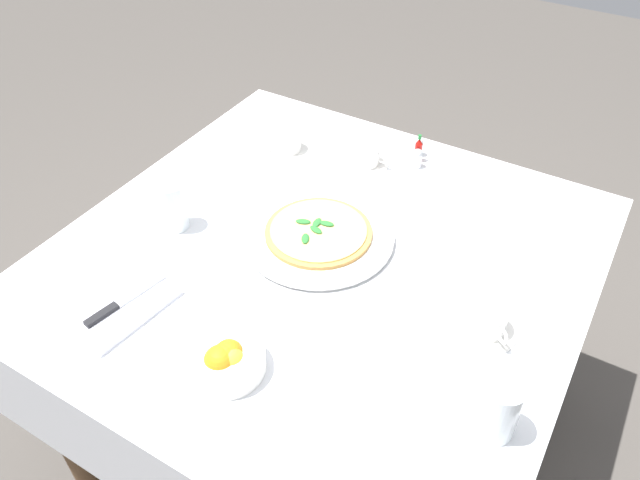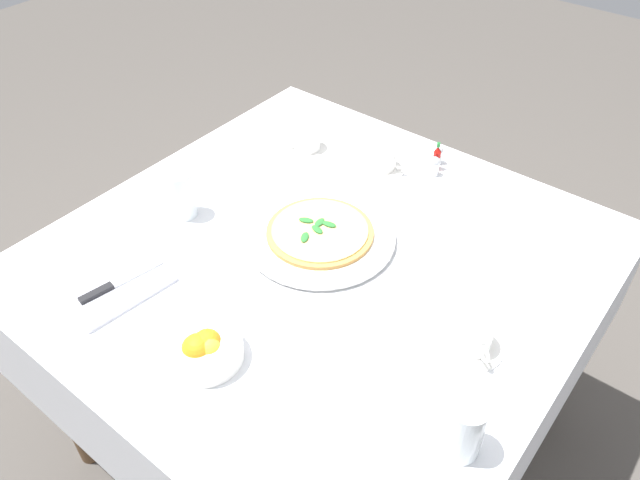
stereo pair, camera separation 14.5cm
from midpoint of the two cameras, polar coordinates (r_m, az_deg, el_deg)
ground_plane at (r=2.03m, az=2.14°, el=-17.22°), size 8.00×8.00×0.00m
dining_table at (r=1.53m, az=2.72°, el=-4.90°), size 1.18×1.18×0.75m
pizza_plate at (r=1.48m, az=2.80°, el=0.27°), size 0.36×0.36×0.02m
pizza at (r=1.47m, az=2.81°, el=0.69°), size 0.26×0.26×0.02m
coffee_cup_left_edge at (r=1.78m, az=1.12°, el=9.02°), size 0.13×0.13×0.07m
coffee_cup_center_back at (r=1.72m, az=8.17°, el=7.17°), size 0.13×0.13×0.06m
coffee_cup_near_left at (r=1.29m, az=17.06°, el=-8.72°), size 0.13×0.13×0.07m
water_glass_far_left at (r=1.13m, az=16.76°, el=-16.65°), size 0.07×0.07×0.12m
water_glass_back_corner at (r=1.54m, az=-9.98°, el=3.87°), size 0.07×0.07×0.12m
napkin_folded at (r=1.40m, az=-15.26°, el=-4.37°), size 0.23×0.15×0.02m
dinner_knife at (r=1.39m, az=-15.26°, el=-3.91°), size 0.20×0.05×0.01m
citrus_bowl at (r=1.22m, az=-7.22°, el=-10.02°), size 0.15×0.15×0.07m
hot_sauce_bottle at (r=1.74m, az=13.04°, el=7.23°), size 0.02×0.02×0.08m
salt_shaker at (r=1.77m, az=13.14°, el=7.49°), size 0.03×0.03×0.06m
pepper_shaker at (r=1.72m, az=12.84°, el=6.47°), size 0.03×0.03×0.06m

